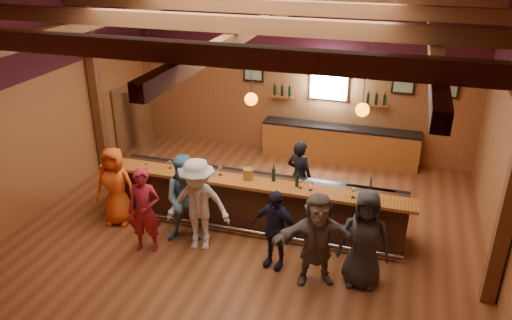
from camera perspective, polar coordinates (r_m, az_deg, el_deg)
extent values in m
plane|color=brown|center=(10.28, -0.50, -7.52)|extent=(9.00, 9.00, 0.00)
cube|color=brown|center=(12.98, 4.92, 10.18)|extent=(9.00, 0.04, 4.50)
cube|color=brown|center=(5.99, -12.42, -8.62)|extent=(9.00, 0.04, 4.50)
cube|color=brown|center=(11.42, -22.74, 6.31)|extent=(0.04, 8.00, 4.50)
cube|color=#370F18|center=(12.68, 5.14, 16.29)|extent=(9.00, 0.01, 1.70)
cube|color=#370F18|center=(11.09, -23.86, 13.16)|extent=(0.01, 8.00, 1.70)
cube|color=#552E18|center=(12.46, -17.95, 8.47)|extent=(0.22, 0.22, 4.50)
cube|color=#552E18|center=(6.05, -9.51, 12.15)|extent=(8.80, 0.20, 0.25)
cube|color=#552E18|center=(7.86, -2.91, 15.28)|extent=(8.80, 0.20, 0.25)
cube|color=#552E18|center=(9.74, 1.28, 17.13)|extent=(8.80, 0.20, 0.25)
cube|color=#552E18|center=(10.15, -17.53, 14.93)|extent=(0.18, 7.80, 0.22)
cube|color=#552E18|center=(8.83, -0.60, 14.71)|extent=(0.18, 7.80, 0.22)
cube|color=#552E18|center=(8.43, 19.74, 12.83)|extent=(0.18, 7.80, 0.22)
cube|color=black|center=(10.01, -0.51, -4.98)|extent=(6.00, 0.60, 1.05)
cube|color=#914A1A|center=(9.60, -0.85, -2.61)|extent=(6.30, 0.50, 0.06)
cube|color=black|center=(10.14, 0.13, -2.00)|extent=(6.00, 0.48, 0.05)
cube|color=black|center=(10.36, 0.13, -4.35)|extent=(6.00, 0.48, 0.90)
cube|color=silver|center=(9.83, 11.37, -3.75)|extent=(0.45, 0.40, 0.14)
cube|color=silver|center=(9.81, 14.27, -4.12)|extent=(0.45, 0.40, 0.14)
cylinder|color=silver|center=(9.86, -1.25, -8.03)|extent=(6.00, 0.06, 0.06)
cube|color=#914A1A|center=(13.10, 9.49, 1.74)|extent=(4.00, 0.50, 0.90)
cube|color=black|center=(12.92, 9.64, 3.68)|extent=(4.00, 0.52, 0.05)
cube|color=silver|center=(12.84, 8.37, 8.93)|extent=(0.95, 0.08, 0.95)
cube|color=white|center=(12.79, 8.33, 8.87)|extent=(0.78, 0.01, 0.78)
cube|color=black|center=(13.26, -0.30, 9.91)|extent=(0.55, 0.04, 0.45)
cube|color=silver|center=(13.23, -0.33, 9.88)|extent=(0.45, 0.01, 0.35)
cube|color=black|center=(12.68, 16.48, 8.21)|extent=(0.55, 0.04, 0.45)
cube|color=silver|center=(12.66, 16.48, 8.18)|extent=(0.45, 0.01, 0.35)
cube|color=black|center=(12.72, 21.00, 7.63)|extent=(0.55, 0.04, 0.45)
cube|color=silver|center=(12.69, 21.00, 7.60)|extent=(0.45, 0.01, 0.35)
cube|color=#914A1A|center=(13.14, 2.98, 7.25)|extent=(0.60, 0.18, 0.04)
cylinder|color=black|center=(13.15, 2.15, 7.96)|extent=(0.07, 0.07, 0.26)
cylinder|color=black|center=(13.10, 3.00, 7.88)|extent=(0.07, 0.07, 0.26)
cylinder|color=black|center=(13.05, 3.85, 7.80)|extent=(0.07, 0.07, 0.26)
cube|color=#914A1A|center=(12.80, 13.50, 6.11)|extent=(0.60, 0.18, 0.04)
cylinder|color=black|center=(12.77, 12.67, 6.85)|extent=(0.07, 0.07, 0.26)
cylinder|color=black|center=(12.75, 13.57, 6.75)|extent=(0.07, 0.07, 0.26)
cylinder|color=black|center=(12.74, 14.46, 6.64)|extent=(0.07, 0.07, 0.26)
cylinder|color=black|center=(9.75, -12.08, 11.38)|extent=(0.01, 0.01, 1.25)
sphere|color=orange|center=(9.90, -11.76, 7.86)|extent=(0.24, 0.24, 0.24)
cylinder|color=black|center=(8.96, -0.58, 10.77)|extent=(0.01, 0.01, 1.25)
sphere|color=orange|center=(9.13, -0.56, 6.96)|extent=(0.24, 0.24, 0.24)
cylinder|color=black|center=(8.58, 12.43, 9.57)|extent=(0.01, 0.01, 1.25)
sphere|color=orange|center=(8.76, 12.06, 5.63)|extent=(0.24, 0.24, 0.24)
cube|color=silver|center=(13.61, -13.79, 4.28)|extent=(0.70, 0.70, 1.80)
imported|color=#E14F15|center=(10.40, -15.76, -2.90)|extent=(0.88, 0.65, 1.65)
imported|color=maroon|center=(9.39, -12.63, -5.67)|extent=(0.68, 0.53, 1.66)
imported|color=#5589AB|center=(9.50, -7.88, -4.46)|extent=(1.02, 0.89, 1.78)
imported|color=beige|center=(9.24, -6.65, -5.11)|extent=(1.28, 0.87, 1.83)
imported|color=#1B1933|center=(8.78, 2.11, -7.89)|extent=(0.94, 0.54, 1.51)
imported|color=#5F524C|center=(8.42, 6.99, -8.94)|extent=(1.64, 1.00, 1.68)
imported|color=#272729|center=(8.48, 12.25, -8.85)|extent=(0.91, 0.64, 1.75)
imported|color=black|center=(10.53, 4.97, -1.85)|extent=(0.67, 0.55, 1.59)
cylinder|color=brown|center=(9.63, -0.91, -1.60)|extent=(0.20, 0.20, 0.22)
cylinder|color=black|center=(9.55, 2.03, -1.73)|extent=(0.07, 0.07, 0.25)
cylinder|color=black|center=(9.47, 2.04, -0.82)|extent=(0.03, 0.03, 0.09)
cylinder|color=black|center=(9.38, 4.72, -2.34)|extent=(0.07, 0.07, 0.24)
cylinder|color=black|center=(9.31, 4.75, -1.45)|extent=(0.02, 0.02, 0.08)
cylinder|color=silver|center=(10.65, -15.45, -0.48)|extent=(0.06, 0.06, 0.01)
cylinder|color=silver|center=(10.63, -15.48, -0.24)|extent=(0.01, 0.01, 0.09)
sphere|color=silver|center=(10.60, -15.52, 0.11)|extent=(0.07, 0.07, 0.07)
cylinder|color=silver|center=(10.31, -12.35, -0.99)|extent=(0.07, 0.07, 0.01)
cylinder|color=silver|center=(10.29, -12.38, -0.74)|extent=(0.01, 0.01, 0.09)
sphere|color=silver|center=(10.25, -12.42, -0.35)|extent=(0.07, 0.07, 0.07)
cylinder|color=silver|center=(10.26, -9.78, -0.90)|extent=(0.07, 0.07, 0.01)
cylinder|color=silver|center=(10.23, -9.80, -0.64)|extent=(0.01, 0.01, 0.10)
sphere|color=silver|center=(10.20, -9.83, -0.24)|extent=(0.08, 0.08, 0.08)
cylinder|color=silver|center=(9.89, -6.02, -1.66)|extent=(0.06, 0.06, 0.01)
cylinder|color=silver|center=(9.87, -6.03, -1.41)|extent=(0.01, 0.01, 0.09)
sphere|color=silver|center=(9.84, -6.05, -1.03)|extent=(0.07, 0.07, 0.07)
cylinder|color=silver|center=(9.85, -4.11, -1.70)|extent=(0.08, 0.08, 0.01)
cylinder|color=silver|center=(9.82, -4.12, -1.39)|extent=(0.01, 0.01, 0.11)
sphere|color=silver|center=(9.78, -4.14, -0.92)|extent=(0.09, 0.09, 0.09)
cylinder|color=silver|center=(9.38, 5.08, -3.17)|extent=(0.07, 0.07, 0.01)
cylinder|color=silver|center=(9.35, 5.09, -2.88)|extent=(0.01, 0.01, 0.10)
sphere|color=silver|center=(9.31, 5.11, -2.43)|extent=(0.08, 0.08, 0.08)
cylinder|color=silver|center=(9.32, 6.27, -3.41)|extent=(0.07, 0.07, 0.01)
cylinder|color=silver|center=(9.29, 6.29, -3.10)|extent=(0.01, 0.01, 0.11)
sphere|color=silver|center=(9.25, 6.31, -2.63)|extent=(0.08, 0.08, 0.08)
cylinder|color=silver|center=(9.17, 11.03, -4.23)|extent=(0.08, 0.08, 0.01)
cylinder|color=silver|center=(9.15, 11.06, -3.90)|extent=(0.01, 0.01, 0.11)
sphere|color=silver|center=(9.10, 11.10, -3.39)|extent=(0.09, 0.09, 0.09)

